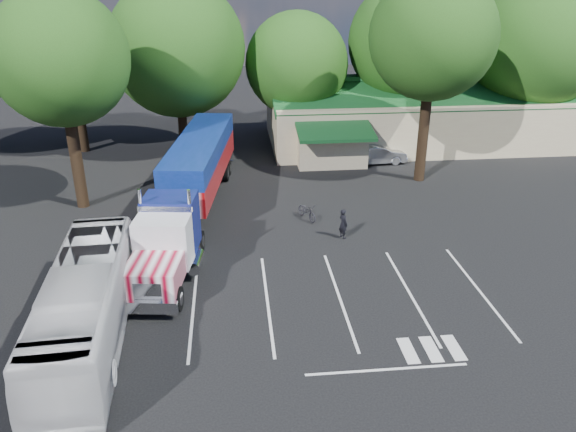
{
  "coord_description": "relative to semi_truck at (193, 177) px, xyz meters",
  "views": [
    {
      "loc": [
        -1.25,
        -26.93,
        13.28
      ],
      "look_at": [
        1.38,
        -1.36,
        2.0
      ],
      "focal_mm": 35.0,
      "sensor_mm": 36.0,
      "label": 1
    }
  ],
  "objects": [
    {
      "name": "tree_row_d",
      "position": [
        7.56,
        13.63,
        4.21
      ],
      "size": [
        8.0,
        8.0,
        10.6
      ],
      "color": "black",
      "rests_on": "ground"
    },
    {
      "name": "tree_row_e",
      "position": [
        16.56,
        14.13,
        5.71
      ],
      "size": [
        9.6,
        9.6,
        12.9
      ],
      "color": "black",
      "rests_on": "ground"
    },
    {
      "name": "bicycle",
      "position": [
        6.46,
        -1.2,
        -1.89
      ],
      "size": [
        1.33,
        1.98,
        0.98
      ],
      "primitive_type": "imported",
      "rotation": [
        0.0,
        0.0,
        0.4
      ],
      "color": "black",
      "rests_on": "ground"
    },
    {
      "name": "tree_row_f",
      "position": [
        26.56,
        12.93,
        5.41
      ],
      "size": [
        10.4,
        10.4,
        13.0
      ],
      "color": "black",
      "rests_on": "ground"
    },
    {
      "name": "semi_truck",
      "position": [
        0.0,
        0.0,
        0.0
      ],
      "size": [
        5.05,
        20.21,
        4.2
      ],
      "rotation": [
        0.0,
        0.0,
        -0.13
      ],
      "color": "black",
      "rests_on": "ground"
    },
    {
      "name": "tree_near_right",
      "position": [
        15.06,
        4.63,
        7.08
      ],
      "size": [
        8.0,
        8.0,
        13.5
      ],
      "color": "black",
      "rests_on": "ground"
    },
    {
      "name": "tree_near_left",
      "position": [
        -6.94,
        2.13,
        6.43
      ],
      "size": [
        7.6,
        7.6,
        12.65
      ],
      "color": "black",
      "rests_on": "ground"
    },
    {
      "name": "tour_bus",
      "position": [
        -3.53,
        -11.78,
        -0.82
      ],
      "size": [
        3.24,
        11.33,
        3.12
      ],
      "primitive_type": "imported",
      "rotation": [
        0.0,
        0.0,
        0.06
      ],
      "color": "silver",
      "rests_on": "ground"
    },
    {
      "name": "silver_sedan",
      "position": [
        13.0,
        8.4,
        -1.65
      ],
      "size": [
        4.53,
        1.96,
        1.45
      ],
      "primitive_type": "imported",
      "rotation": [
        0.0,
        0.0,
        1.67
      ],
      "color": "#A8AAB0",
      "rests_on": "ground"
    },
    {
      "name": "ground",
      "position": [
        3.56,
        -3.87,
        -2.38
      ],
      "size": [
        120.0,
        120.0,
        0.0
      ],
      "primitive_type": "plane",
      "color": "black",
      "rests_on": "ground"
    },
    {
      "name": "event_hall",
      "position": [
        17.3,
        13.94,
        -0.17
      ],
      "size": [
        24.2,
        14.12,
        5.55
      ],
      "color": "#BFB48E",
      "rests_on": "ground"
    },
    {
      "name": "tree_row_c",
      "position": [
        -1.44,
        12.33,
        5.66
      ],
      "size": [
        10.0,
        10.0,
        13.05
      ],
      "color": "black",
      "rests_on": "ground"
    },
    {
      "name": "tree_row_b",
      "position": [
        -9.44,
        13.93,
        4.76
      ],
      "size": [
        8.4,
        8.4,
        11.35
      ],
      "color": "black",
      "rests_on": "ground"
    },
    {
      "name": "woman",
      "position": [
        8.06,
        -3.89,
        -1.54
      ],
      "size": [
        0.62,
        0.72,
        1.66
      ],
      "primitive_type": "imported",
      "rotation": [
        0.0,
        0.0,
        2.02
      ],
      "color": "black",
      "rests_on": "ground"
    }
  ]
}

